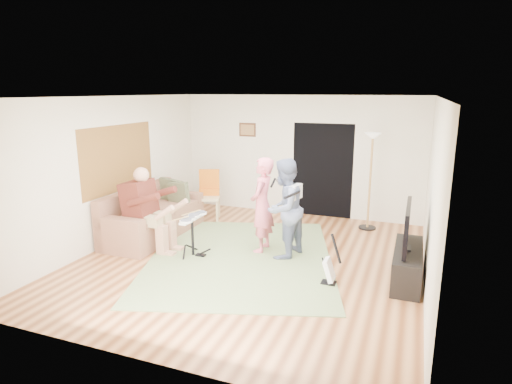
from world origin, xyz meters
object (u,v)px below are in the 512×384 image
sofa (150,220)px  television (407,226)px  singer (262,205)px  guitar_spare (330,270)px  guitarist (284,209)px  tv_cabinet (407,265)px  drum_kit (193,238)px  dining_chair (210,202)px  torchiere_lamp (371,164)px

sofa → television: bearing=-4.6°
singer → guitar_spare: (1.40, -0.93, -0.62)m
guitarist → tv_cabinet: bearing=97.5°
drum_kit → guitar_spare: (2.44, -0.28, -0.10)m
guitarist → television: (1.98, -0.26, -0.00)m
guitarist → dining_chair: bearing=-109.9°
guitar_spare → torchiere_lamp: torchiere_lamp is taller
drum_kit → guitarist: (1.47, 0.53, 0.53)m
tv_cabinet → singer: bearing=171.2°
drum_kit → dining_chair: dining_chair is taller
sofa → torchiere_lamp: torchiere_lamp is taller
sofa → tv_cabinet: bearing=-4.6°
torchiere_lamp → drum_kit: bearing=-135.5°
sofa → singer: size_ratio=1.38×
sofa → tv_cabinet: sofa is taller
tv_cabinet → torchiere_lamp: bearing=109.8°
torchiere_lamp → tv_cabinet: size_ratio=1.41×
dining_chair → tv_cabinet: 4.55m
singer → television: bearing=78.9°
drum_kit → dining_chair: (-0.70, 2.03, 0.07)m
guitar_spare → tv_cabinet: size_ratio=0.56×
sofa → guitar_spare: size_ratio=2.94×
guitar_spare → singer: bearing=146.5°
guitar_spare → drum_kit: bearing=173.5°
tv_cabinet → television: (-0.05, 0.00, 0.60)m
guitarist → tv_cabinet: 2.13m
guitar_spare → dining_chair: bearing=143.6°
torchiere_lamp → singer: bearing=-129.5°
singer → torchiere_lamp: 2.59m
sofa → singer: bearing=-0.0°
guitar_spare → tv_cabinet: bearing=27.1°
tv_cabinet → sofa: bearing=175.4°
torchiere_lamp → dining_chair: torchiere_lamp is taller
sofa → singer: singer is taller
guitar_spare → tv_cabinet: 1.20m
drum_kit → television: (3.45, 0.27, 0.53)m
guitar_spare → tv_cabinet: (1.06, 0.55, 0.02)m
guitarist → guitar_spare: guitarist is taller
sofa → tv_cabinet: (4.80, -0.38, -0.06)m
singer → guitarist: size_ratio=0.99×
guitarist → dining_chair: (-2.17, 1.50, -0.46)m
drum_kit → television: bearing=4.4°
guitar_spare → sofa: bearing=166.1°
television → sofa: bearing=175.4°
torchiere_lamp → television: 2.53m
guitar_spare → torchiere_lamp: bearing=85.7°
singer → tv_cabinet: size_ratio=1.20×
guitarist → singer: bearing=-90.4°
sofa → torchiere_lamp: (3.96, 1.96, 1.04)m
singer → tv_cabinet: bearing=79.1°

